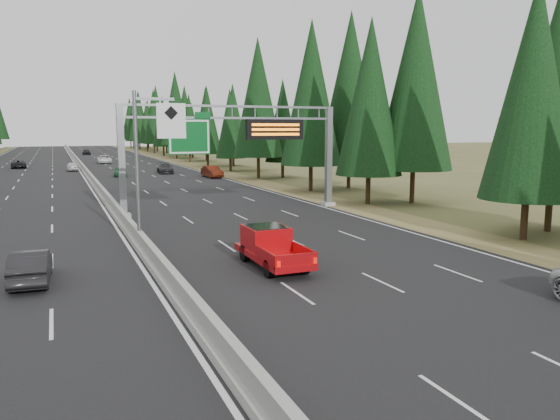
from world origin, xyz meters
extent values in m
cube|color=black|center=(0.00, 80.00, 0.04)|extent=(32.00, 260.00, 0.08)
cube|color=olive|center=(17.80, 80.00, 0.03)|extent=(3.60, 260.00, 0.06)
cube|color=gray|center=(0.00, 80.00, 0.23)|extent=(0.70, 260.00, 0.30)
cube|color=gray|center=(0.00, 80.00, 0.63)|extent=(0.30, 260.00, 0.60)
cube|color=slate|center=(0.35, 35.00, 3.98)|extent=(0.45, 0.45, 7.80)
cube|color=gray|center=(0.35, 35.00, 0.23)|extent=(0.90, 0.90, 0.30)
cube|color=slate|center=(16.20, 35.00, 3.98)|extent=(0.45, 0.45, 7.80)
cube|color=gray|center=(16.20, 35.00, 0.23)|extent=(0.90, 0.90, 0.30)
cube|color=slate|center=(8.28, 35.00, 7.80)|extent=(15.85, 0.35, 0.16)
cube|color=slate|center=(8.28, 35.00, 6.96)|extent=(15.85, 0.35, 0.16)
cube|color=#054C19|center=(5.00, 34.75, 5.63)|extent=(3.00, 0.10, 2.50)
cube|color=silver|center=(5.00, 34.69, 5.63)|extent=(2.85, 0.02, 2.35)
cube|color=#054C19|center=(6.00, 34.75, 7.13)|extent=(1.10, 0.10, 0.45)
cube|color=black|center=(11.50, 34.70, 6.13)|extent=(4.50, 0.40, 1.50)
cube|color=orange|center=(11.50, 34.48, 6.48)|extent=(3.80, 0.02, 0.18)
cube|color=orange|center=(11.50, 34.48, 6.13)|extent=(3.80, 0.02, 0.18)
cube|color=orange|center=(11.50, 34.48, 5.78)|extent=(3.80, 0.02, 0.18)
cylinder|color=slate|center=(0.00, 25.00, 4.08)|extent=(0.20, 0.20, 8.00)
cube|color=gray|center=(0.00, 25.00, 0.18)|extent=(0.50, 0.50, 0.20)
cube|color=slate|center=(1.00, 25.00, 7.68)|extent=(2.00, 0.15, 0.15)
cube|color=silver|center=(1.80, 24.88, 6.58)|extent=(1.50, 0.06, 1.80)
cylinder|color=black|center=(20.32, 19.12, 1.15)|extent=(0.40, 0.40, 2.30)
cone|color=black|center=(20.32, 19.12, 8.33)|extent=(5.17, 5.17, 12.07)
cylinder|color=black|center=(23.65, 20.43, 1.21)|extent=(0.40, 0.40, 2.43)
cone|color=black|center=(23.65, 20.43, 8.80)|extent=(5.46, 5.46, 12.75)
cylinder|color=black|center=(20.01, 35.20, 1.21)|extent=(0.40, 0.40, 2.41)
cone|color=black|center=(20.01, 35.20, 8.74)|extent=(5.43, 5.43, 12.66)
cylinder|color=black|center=(23.79, 34.33, 1.41)|extent=(0.40, 0.40, 2.82)
cone|color=black|center=(23.79, 34.33, 10.21)|extent=(6.34, 6.34, 14.78)
cylinder|color=black|center=(19.52, 45.12, 1.33)|extent=(0.40, 0.40, 2.66)
cone|color=black|center=(19.52, 45.12, 9.64)|extent=(5.99, 5.99, 13.97)
cylinder|color=black|center=(24.67, 46.65, 1.45)|extent=(0.40, 0.40, 2.90)
cone|color=black|center=(24.67, 46.65, 10.50)|extent=(6.52, 6.52, 15.21)
cylinder|color=black|center=(19.64, 60.48, 1.38)|extent=(0.40, 0.40, 2.76)
cone|color=black|center=(19.64, 60.48, 10.00)|extent=(6.21, 6.21, 14.49)
cylinder|color=black|center=(23.26, 61.28, 1.00)|extent=(0.40, 0.40, 2.00)
cone|color=black|center=(23.26, 61.28, 7.25)|extent=(4.50, 4.50, 10.50)
cylinder|color=black|center=(20.18, 73.91, 0.96)|extent=(0.40, 0.40, 1.93)
cone|color=black|center=(20.18, 73.91, 6.99)|extent=(4.34, 4.34, 10.12)
cylinder|color=black|center=(24.58, 73.81, 1.25)|extent=(0.40, 0.40, 2.49)
cone|color=black|center=(24.58, 73.81, 9.04)|extent=(5.61, 5.61, 13.09)
cylinder|color=black|center=(19.67, 84.89, 1.06)|extent=(0.40, 0.40, 2.12)
cone|color=black|center=(19.67, 84.89, 7.69)|extent=(4.77, 4.77, 11.13)
cylinder|color=black|center=(24.28, 85.45, 1.11)|extent=(0.40, 0.40, 2.21)
cone|color=black|center=(24.28, 85.45, 8.01)|extent=(4.97, 4.97, 11.61)
cylinder|color=black|center=(20.03, 99.30, 1.02)|extent=(0.40, 0.40, 2.04)
cone|color=black|center=(20.03, 99.30, 7.41)|extent=(4.60, 4.60, 10.73)
cylinder|color=black|center=(23.86, 101.56, 1.16)|extent=(0.40, 0.40, 2.31)
cone|color=black|center=(23.86, 101.56, 8.39)|extent=(5.20, 5.20, 12.14)
cylinder|color=black|center=(20.25, 112.48, 1.45)|extent=(0.40, 0.40, 2.91)
cone|color=black|center=(20.25, 112.48, 10.54)|extent=(6.54, 6.54, 15.27)
cylinder|color=black|center=(24.16, 114.67, 0.96)|extent=(0.40, 0.40, 1.92)
cone|color=black|center=(24.16, 114.67, 6.96)|extent=(4.32, 4.32, 10.07)
cylinder|color=black|center=(19.69, 124.34, 1.10)|extent=(0.40, 0.40, 2.20)
cone|color=black|center=(19.69, 124.34, 7.98)|extent=(4.95, 4.95, 11.55)
cylinder|color=black|center=(24.82, 124.14, 1.31)|extent=(0.40, 0.40, 2.61)
cone|color=black|center=(24.82, 124.14, 9.48)|extent=(5.88, 5.88, 13.73)
cylinder|color=black|center=(19.95, 138.40, 1.21)|extent=(0.40, 0.40, 2.43)
cone|color=black|center=(19.95, 138.40, 8.80)|extent=(5.46, 5.46, 12.75)
cylinder|color=black|center=(23.34, 139.75, 1.01)|extent=(0.40, 0.40, 2.02)
cone|color=black|center=(23.34, 139.75, 7.32)|extent=(4.55, 4.55, 10.61)
cylinder|color=black|center=(20.36, 152.25, 1.10)|extent=(0.40, 0.40, 2.20)
cone|color=black|center=(20.36, 152.25, 7.99)|extent=(4.96, 4.96, 11.57)
cylinder|color=black|center=(23.25, 153.44, 1.48)|extent=(0.40, 0.40, 2.95)
cone|color=black|center=(23.25, 153.44, 10.71)|extent=(6.65, 6.65, 15.51)
cylinder|color=black|center=(20.35, 166.80, 1.42)|extent=(0.40, 0.40, 2.84)
cone|color=black|center=(20.35, 166.80, 10.31)|extent=(6.40, 6.40, 14.93)
cylinder|color=black|center=(24.77, 166.49, 1.46)|extent=(0.40, 0.40, 2.92)
cone|color=black|center=(24.77, 166.49, 10.58)|extent=(6.57, 6.57, 15.32)
cylinder|color=black|center=(20.13, 178.71, 1.18)|extent=(0.40, 0.40, 2.37)
cone|color=black|center=(20.13, 178.71, 8.58)|extent=(5.32, 5.32, 12.42)
cylinder|color=black|center=(25.00, 179.43, 1.26)|extent=(0.40, 0.40, 2.52)
cone|color=black|center=(25.00, 179.43, 9.14)|extent=(5.67, 5.67, 13.23)
cylinder|color=black|center=(20.89, 191.75, 1.35)|extent=(0.40, 0.40, 2.71)
cone|color=black|center=(20.89, 191.75, 9.82)|extent=(6.09, 6.09, 14.22)
cylinder|color=black|center=(23.34, 191.76, 1.38)|extent=(0.40, 0.40, 2.76)
cone|color=black|center=(23.34, 191.76, 10.00)|extent=(6.21, 6.21, 14.49)
cylinder|color=black|center=(4.07, 16.87, 0.46)|extent=(0.28, 0.75, 0.75)
cylinder|color=black|center=(5.67, 16.87, 0.46)|extent=(0.28, 0.75, 0.75)
cylinder|color=black|center=(4.07, 19.98, 0.46)|extent=(0.28, 0.75, 0.75)
cylinder|color=black|center=(5.67, 19.98, 0.46)|extent=(0.28, 0.75, 0.75)
cube|color=#BA0B10|center=(4.87, 18.48, 0.60)|extent=(1.89, 5.28, 0.28)
cube|color=#BA0B10|center=(4.87, 19.32, 1.26)|extent=(1.79, 2.07, 1.04)
cube|color=black|center=(4.87, 19.32, 1.54)|extent=(1.60, 1.79, 0.52)
cube|color=#BA0B10|center=(3.97, 17.06, 0.93)|extent=(0.09, 2.26, 0.57)
cube|color=#BA0B10|center=(5.77, 17.06, 0.93)|extent=(0.09, 2.26, 0.57)
cube|color=#BA0B10|center=(4.87, 15.93, 0.93)|extent=(1.89, 0.09, 0.57)
imported|color=#155F2A|center=(3.96, 69.96, 0.74)|extent=(1.93, 4.00, 1.32)
imported|color=#541A0C|center=(14.50, 63.53, 0.82)|extent=(1.92, 4.61, 1.48)
imported|color=#232326|center=(10.30, 72.77, 0.78)|extent=(2.34, 4.95, 1.39)
imported|color=white|center=(4.38, 99.06, 0.79)|extent=(2.44, 5.16, 1.42)
imported|color=black|center=(3.30, 135.59, 0.75)|extent=(1.94, 4.06, 1.34)
imported|color=black|center=(-4.98, 19.79, 0.75)|extent=(1.59, 4.12, 1.34)
imported|color=silver|center=(-1.50, 82.30, 0.75)|extent=(1.69, 3.96, 1.33)
imported|color=black|center=(-9.19, 91.58, 0.74)|extent=(2.48, 4.86, 1.31)
camera|label=1|loc=(-3.86, -3.52, 6.15)|focal=35.00mm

